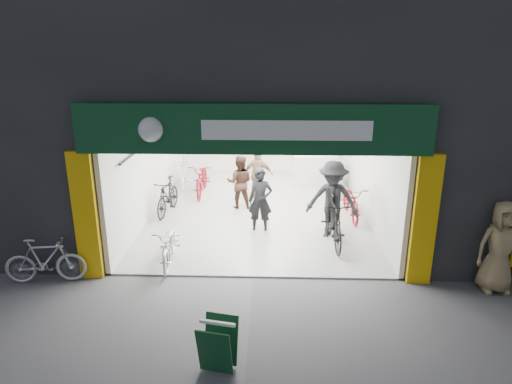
# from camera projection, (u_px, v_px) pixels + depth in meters

# --- Properties ---
(ground) EXTENTS (60.00, 60.00, 0.00)m
(ground) POSITION_uv_depth(u_px,v_px,m) (253.00, 278.00, 9.19)
(ground) COLOR #56565B
(ground) RESTS_ON ground
(building) EXTENTS (17.00, 10.27, 8.00)m
(building) POSITION_uv_depth(u_px,v_px,m) (293.00, 51.00, 12.56)
(building) COLOR #232326
(building) RESTS_ON ground
(bike_left_front) EXTENTS (0.71, 1.69, 0.86)m
(bike_left_front) POSITION_uv_depth(u_px,v_px,m) (170.00, 245.00, 9.68)
(bike_left_front) COLOR silver
(bike_left_front) RESTS_ON ground
(bike_left_midfront) EXTENTS (0.66, 1.73, 1.01)m
(bike_left_midfront) POSITION_uv_depth(u_px,v_px,m) (168.00, 196.00, 12.52)
(bike_left_midfront) COLOR black
(bike_left_midfront) RESTS_ON ground
(bike_left_midback) EXTENTS (0.71, 1.95, 1.02)m
(bike_left_midback) POSITION_uv_depth(u_px,v_px,m) (202.00, 179.00, 14.16)
(bike_left_midback) COLOR maroon
(bike_left_midback) RESTS_ON ground
(bike_left_back) EXTENTS (0.64, 1.80, 1.06)m
(bike_left_back) POSITION_uv_depth(u_px,v_px,m) (184.00, 172.00, 14.79)
(bike_left_back) COLOR silver
(bike_left_back) RESTS_ON ground
(bike_right_front) EXTENTS (0.63, 1.96, 1.16)m
(bike_right_front) POSITION_uv_depth(u_px,v_px,m) (334.00, 221.00, 10.55)
(bike_right_front) COLOR black
(bike_right_front) RESTS_ON ground
(bike_right_mid) EXTENTS (0.71, 1.82, 0.94)m
(bike_right_mid) POSITION_uv_depth(u_px,v_px,m) (351.00, 201.00, 12.23)
(bike_right_mid) COLOR maroon
(bike_right_mid) RESTS_ON ground
(bike_right_back) EXTENTS (0.83, 1.85, 1.08)m
(bike_right_back) POSITION_uv_depth(u_px,v_px,m) (340.00, 176.00, 14.35)
(bike_right_back) COLOR #B7B7BC
(bike_right_back) RESTS_ON ground
(parked_bike) EXTENTS (1.60, 0.64, 0.94)m
(parked_bike) POSITION_uv_depth(u_px,v_px,m) (45.00, 261.00, 8.89)
(parked_bike) COLOR silver
(parked_bike) RESTS_ON ground
(customer_a) EXTENTS (0.61, 0.42, 1.63)m
(customer_a) POSITION_uv_depth(u_px,v_px,m) (260.00, 201.00, 11.24)
(customer_a) COLOR black
(customer_a) RESTS_ON ground
(customer_b) EXTENTS (0.78, 0.62, 1.55)m
(customer_b) POSITION_uv_depth(u_px,v_px,m) (240.00, 182.00, 12.85)
(customer_b) COLOR #372319
(customer_b) RESTS_ON ground
(customer_c) EXTENTS (1.38, 1.01, 1.92)m
(customer_c) POSITION_uv_depth(u_px,v_px,m) (332.00, 200.00, 10.81)
(customer_c) COLOR black
(customer_c) RESTS_ON ground
(customer_d) EXTENTS (0.93, 0.46, 1.53)m
(customer_d) POSITION_uv_depth(u_px,v_px,m) (258.00, 175.00, 13.64)
(customer_d) COLOR #80604B
(customer_d) RESTS_ON ground
(pedestrian_near) EXTENTS (0.88, 0.58, 1.79)m
(pedestrian_near) POSITION_uv_depth(u_px,v_px,m) (501.00, 247.00, 8.47)
(pedestrian_near) COLOR #9B855A
(pedestrian_near) RESTS_ON ground
(sandwich_board) EXTENTS (0.59, 0.60, 0.77)m
(sandwich_board) POSITION_uv_depth(u_px,v_px,m) (218.00, 344.00, 6.48)
(sandwich_board) COLOR #0F3C1E
(sandwich_board) RESTS_ON ground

